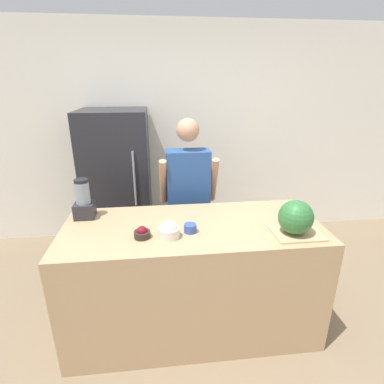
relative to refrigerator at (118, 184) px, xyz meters
The scene contains 11 objects.
ground_plane 2.06m from the refrigerator, 68.00° to the right, with size 14.00×14.00×0.00m, color #7F6B51.
wall_back 0.94m from the refrigerator, 29.61° to the left, with size 8.00×0.06×2.60m.
counter_island 1.56m from the refrigerator, 62.19° to the right, with size 1.93×0.82×0.92m.
refrigerator is the anchor object (origin of this frame).
person 0.97m from the refrigerator, 39.85° to the right, with size 0.55×0.26×1.63m.
cutting_board 2.11m from the refrigerator, 47.78° to the right, with size 0.34×0.26×0.01m.
watermelon 2.11m from the refrigerator, 48.28° to the right, with size 0.24×0.24×0.24m.
bowl_cherries 1.53m from the refrigerator, 77.15° to the right, with size 0.11×0.11×0.08m.
bowl_cream 1.60m from the refrigerator, 70.82° to the right, with size 0.15×0.15×0.13m.
bowl_small_blue 1.60m from the refrigerator, 64.91° to the right, with size 0.09×0.09×0.06m.
blender 1.13m from the refrigerator, 96.31° to the right, with size 0.15×0.15×0.32m.
Camera 1 is at (-0.23, -1.59, 1.94)m, focal length 28.00 mm.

